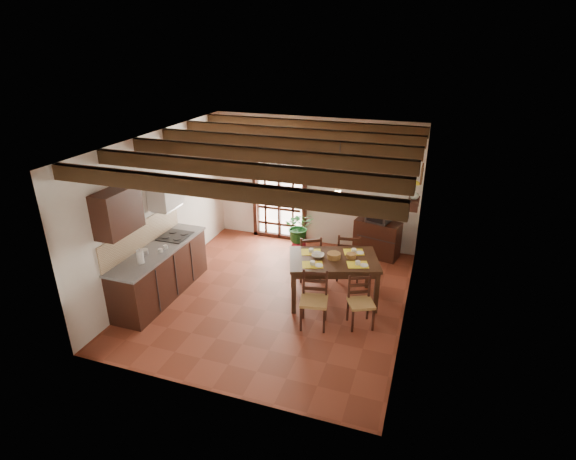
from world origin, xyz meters
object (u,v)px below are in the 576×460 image
at_px(potted_plant, 299,225).
at_px(chair_near_left, 314,310).
at_px(kitchen_counter, 161,271).
at_px(chair_far_right, 348,264).
at_px(chair_far_left, 309,265).
at_px(sideboard, 377,239).
at_px(pendant_lamp, 338,186).
at_px(dining_table, 333,264).
at_px(crt_tv, 379,213).
at_px(chair_near_right, 360,311).

bearing_deg(potted_plant, chair_near_left, -67.70).
height_order(kitchen_counter, chair_far_right, kitchen_counter).
relative_size(kitchen_counter, chair_far_left, 2.44).
relative_size(kitchen_counter, chair_far_right, 2.34).
bearing_deg(sideboard, pendant_lamp, -90.82).
height_order(kitchen_counter, sideboard, kitchen_counter).
distance_m(dining_table, sideboard, 2.08).
distance_m(crt_tv, potted_plant, 1.72).
height_order(kitchen_counter, dining_table, kitchen_counter).
bearing_deg(potted_plant, kitchen_counter, -124.02).
xyz_separation_m(chair_near_right, crt_tv, (-0.13, 2.60, 0.71)).
xyz_separation_m(chair_far_right, crt_tv, (0.37, 1.15, 0.68)).
distance_m(dining_table, chair_far_left, 0.96).
height_order(chair_near_right, chair_far_right, chair_far_right).
xyz_separation_m(chair_near_left, crt_tv, (0.58, 2.85, 0.69)).
height_order(chair_near_left, potted_plant, potted_plant).
height_order(chair_near_right, pendant_lamp, pendant_lamp).
bearing_deg(chair_far_right, chair_near_right, 100.49).
bearing_deg(kitchen_counter, dining_table, 15.64).
bearing_deg(crt_tv, dining_table, -85.99).
bearing_deg(dining_table, crt_tv, 57.67).
bearing_deg(potted_plant, chair_near_right, -53.20).
relative_size(dining_table, potted_plant, 0.97).
bearing_deg(kitchen_counter, chair_near_left, -0.54).
xyz_separation_m(chair_far_right, pendant_lamp, (-0.10, -0.75, 1.78)).
bearing_deg(potted_plant, pendant_lamp, -54.90).
relative_size(crt_tv, pendant_lamp, 0.64).
height_order(dining_table, chair_near_left, chair_near_left).
xyz_separation_m(dining_table, chair_near_right, (0.61, -0.61, -0.45)).
distance_m(chair_near_left, chair_far_left, 1.54).
bearing_deg(chair_near_left, potted_plant, 101.83).
height_order(dining_table, chair_far_left, chair_far_left).
distance_m(chair_near_left, pendant_lamp, 2.03).
distance_m(kitchen_counter, chair_far_right, 3.48).
xyz_separation_m(kitchen_counter, dining_table, (2.94, 0.82, 0.24)).
relative_size(chair_near_left, chair_far_left, 1.01).
height_order(dining_table, chair_near_right, chair_near_right).
bearing_deg(pendant_lamp, sideboard, 76.03).
bearing_deg(crt_tv, kitchen_counter, -123.12).
bearing_deg(chair_near_right, kitchen_counter, 157.75).
xyz_separation_m(chair_near_left, potted_plant, (-1.08, 2.63, 0.28)).
bearing_deg(crt_tv, chair_far_left, -110.47).
bearing_deg(chair_near_left, kitchen_counter, 168.99).
bearing_deg(pendant_lamp, potted_plant, 125.10).
distance_m(dining_table, potted_plant, 2.14).
height_order(crt_tv, pendant_lamp, pendant_lamp).
bearing_deg(pendant_lamp, chair_near_right, -49.45).
relative_size(kitchen_counter, pendant_lamp, 2.66).
bearing_deg(chair_far_left, chair_near_left, 82.91).
bearing_deg(chair_far_right, pendant_lamp, 73.66).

